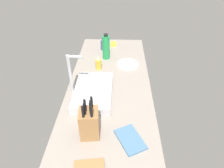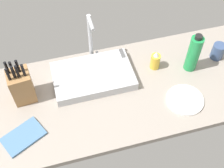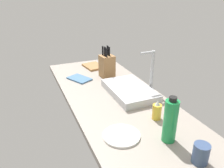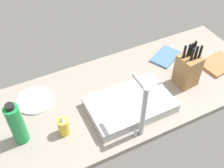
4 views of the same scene
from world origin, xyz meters
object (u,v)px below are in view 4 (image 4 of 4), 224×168
at_px(faucet, 142,108).
at_px(cutting_board, 218,64).
at_px(water_bottle, 17,124).
at_px(dinner_plate, 35,100).
at_px(dish_towel, 166,57).
at_px(soap_bottle, 64,126).
at_px(sink_basin, 130,104).
at_px(knife_block, 188,70).

xyz_separation_m(faucet, cutting_board, (-0.70, -0.21, -0.17)).
xyz_separation_m(water_bottle, dinner_plate, (-0.12, -0.21, -0.11)).
xyz_separation_m(faucet, dish_towel, (-0.45, -0.42, -0.17)).
bearing_deg(soap_bottle, water_bottle, -16.29).
bearing_deg(sink_basin, cutting_board, -175.15).
xyz_separation_m(sink_basin, dinner_plate, (0.44, -0.27, -0.02)).
distance_m(faucet, dinner_plate, 0.62).
relative_size(sink_basin, knife_block, 1.65).
xyz_separation_m(cutting_board, soap_bottle, (1.03, 0.05, 0.04)).
bearing_deg(water_bottle, faucet, 157.61).
bearing_deg(sink_basin, faucet, 78.74).
distance_m(cutting_board, soap_bottle, 1.04).
bearing_deg(cutting_board, dinner_plate, -11.11).
distance_m(knife_block, cutting_board, 0.30).
bearing_deg(knife_block, water_bottle, -8.15).
distance_m(sink_basin, cutting_board, 0.67).
distance_m(soap_bottle, dinner_plate, 0.28).
xyz_separation_m(faucet, water_bottle, (0.53, -0.22, -0.06)).
distance_m(knife_block, soap_bottle, 0.75).
xyz_separation_m(sink_basin, knife_block, (-0.38, -0.03, 0.07)).
height_order(sink_basin, dish_towel, sink_basin).
height_order(knife_block, dish_towel, knife_block).
relative_size(cutting_board, water_bottle, 0.84).
distance_m(sink_basin, dinner_plate, 0.52).
distance_m(faucet, dish_towel, 0.64).
bearing_deg(dinner_plate, faucet, 133.66).
height_order(cutting_board, water_bottle, water_bottle).
xyz_separation_m(sink_basin, cutting_board, (-0.67, -0.06, -0.02)).
distance_m(faucet, knife_block, 0.46).
bearing_deg(water_bottle, soap_bottle, 163.71).
xyz_separation_m(knife_block, cutting_board, (-0.28, -0.03, -0.09)).
bearing_deg(dinner_plate, cutting_board, 168.89).
bearing_deg(dish_towel, knife_block, 82.17).
height_order(water_bottle, dish_towel, water_bottle).
bearing_deg(dish_towel, sink_basin, 32.85).
distance_m(sink_basin, faucet, 0.22).
relative_size(cutting_board, soap_bottle, 1.74).
distance_m(sink_basin, knife_block, 0.39).
relative_size(soap_bottle, dish_towel, 0.62).
bearing_deg(dish_towel, cutting_board, 139.91).
relative_size(knife_block, soap_bottle, 2.20).
bearing_deg(knife_block, sink_basin, -2.09).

